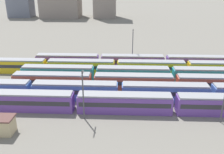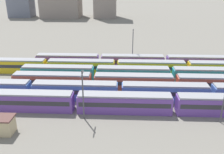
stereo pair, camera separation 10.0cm
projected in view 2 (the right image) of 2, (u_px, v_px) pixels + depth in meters
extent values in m
plane|color=slate|center=(50.00, 84.00, 60.81)|extent=(600.00, 600.00, 0.00)
cube|color=#6B429E|center=(28.00, 102.00, 48.13)|extent=(18.00, 3.00, 3.40)
cube|color=#2D2D33|center=(27.00, 100.00, 47.98)|extent=(17.20, 3.06, 0.90)
cube|color=#939399|center=(26.00, 93.00, 47.44)|extent=(17.60, 2.70, 0.35)
cube|color=#6B429E|center=(124.00, 104.00, 47.33)|extent=(18.00, 3.00, 3.40)
cube|color=#2D2D33|center=(124.00, 102.00, 47.18)|extent=(17.20, 3.06, 0.90)
cube|color=#939399|center=(125.00, 95.00, 46.64)|extent=(17.60, 2.70, 0.35)
cube|color=#6B429E|center=(224.00, 106.00, 46.54)|extent=(18.00, 3.00, 3.40)
cube|color=#4C70BC|center=(75.00, 91.00, 52.60)|extent=(18.00, 3.00, 3.40)
cube|color=#2D2D33|center=(75.00, 90.00, 52.45)|extent=(17.20, 3.06, 0.90)
cube|color=#939399|center=(75.00, 83.00, 51.92)|extent=(17.60, 2.70, 0.35)
cube|color=#4C70BC|center=(165.00, 93.00, 51.81)|extent=(18.00, 3.00, 3.40)
cube|color=#2D2D33|center=(165.00, 91.00, 51.66)|extent=(17.20, 3.06, 0.90)
cube|color=#939399|center=(165.00, 85.00, 51.12)|extent=(17.60, 2.70, 0.35)
cube|color=#BC4C38|center=(53.00, 81.00, 57.70)|extent=(18.00, 3.00, 3.40)
cube|color=#2D2D33|center=(52.00, 80.00, 57.56)|extent=(17.20, 3.06, 0.90)
cube|color=#939399|center=(52.00, 74.00, 57.02)|extent=(17.60, 2.70, 0.35)
cube|color=#BC4C38|center=(133.00, 83.00, 56.91)|extent=(18.00, 3.00, 3.40)
cube|color=#2D2D33|center=(133.00, 81.00, 56.76)|extent=(17.20, 3.06, 0.90)
cube|color=#939399|center=(134.00, 75.00, 56.22)|extent=(17.60, 2.70, 0.35)
cube|color=#BC4C38|center=(217.00, 84.00, 56.11)|extent=(18.00, 3.00, 3.40)
cube|color=#2D2D33|center=(217.00, 83.00, 55.97)|extent=(17.20, 3.06, 0.90)
cube|color=#939399|center=(218.00, 77.00, 55.43)|extent=(17.60, 2.70, 0.35)
cube|color=teal|center=(58.00, 74.00, 62.54)|extent=(18.00, 3.00, 3.40)
cube|color=#2D2D33|center=(58.00, 72.00, 62.39)|extent=(17.20, 3.06, 0.90)
cube|color=#939399|center=(58.00, 67.00, 61.85)|extent=(17.60, 2.70, 0.35)
cube|color=teal|center=(133.00, 75.00, 61.74)|extent=(18.00, 3.00, 3.40)
cube|color=#2D2D33|center=(133.00, 73.00, 61.59)|extent=(17.20, 3.06, 0.90)
cube|color=#939399|center=(133.00, 68.00, 61.06)|extent=(17.60, 2.70, 0.35)
cube|color=teal|center=(209.00, 76.00, 60.95)|extent=(18.00, 3.00, 3.40)
cube|color=#2D2D33|center=(210.00, 74.00, 60.80)|extent=(17.20, 3.06, 0.90)
cube|color=#939399|center=(210.00, 69.00, 60.26)|extent=(17.60, 2.70, 0.35)
cube|color=yellow|center=(13.00, 66.00, 67.95)|extent=(18.00, 3.00, 3.40)
cube|color=#2D2D33|center=(13.00, 65.00, 67.80)|extent=(17.20, 3.06, 0.90)
cube|color=#939399|center=(12.00, 60.00, 67.27)|extent=(17.60, 2.70, 0.35)
cube|color=yellow|center=(81.00, 67.00, 67.16)|extent=(18.00, 3.00, 3.40)
cube|color=#2D2D33|center=(81.00, 66.00, 67.01)|extent=(17.20, 3.06, 0.90)
cube|color=#939399|center=(81.00, 61.00, 66.47)|extent=(17.60, 2.70, 0.35)
cube|color=yellow|center=(151.00, 68.00, 66.36)|extent=(18.00, 3.00, 3.40)
cube|color=#2D2D33|center=(151.00, 67.00, 66.21)|extent=(17.20, 3.06, 0.90)
cube|color=#939399|center=(151.00, 62.00, 65.68)|extent=(17.60, 2.70, 0.35)
cube|color=yellow|center=(222.00, 69.00, 65.57)|extent=(18.00, 3.00, 3.40)
cube|color=#2D2D33|center=(223.00, 68.00, 65.42)|extent=(17.20, 3.06, 0.90)
cube|color=#939399|center=(224.00, 63.00, 64.88)|extent=(17.60, 2.70, 0.35)
cube|color=#6B429E|center=(68.00, 61.00, 72.19)|extent=(18.00, 3.00, 3.40)
cube|color=#2D2D33|center=(68.00, 60.00, 72.05)|extent=(17.20, 3.06, 0.90)
cube|color=#939399|center=(67.00, 55.00, 71.51)|extent=(17.60, 2.70, 0.35)
cube|color=#6B429E|center=(132.00, 62.00, 71.40)|extent=(18.00, 3.00, 3.40)
cube|color=#2D2D33|center=(132.00, 61.00, 71.25)|extent=(17.20, 3.06, 0.90)
cube|color=#939399|center=(133.00, 56.00, 70.71)|extent=(17.60, 2.70, 0.35)
cube|color=#6B429E|center=(198.00, 63.00, 70.61)|extent=(18.00, 3.00, 3.40)
cube|color=#2D2D33|center=(199.00, 62.00, 70.46)|extent=(17.20, 3.06, 0.90)
cube|color=#939399|center=(199.00, 57.00, 69.92)|extent=(17.60, 2.70, 0.35)
cylinder|color=#4C4C51|center=(133.00, 47.00, 72.89)|extent=(0.24, 0.24, 10.66)
cube|color=#47474C|center=(133.00, 31.00, 71.16)|extent=(0.16, 3.20, 0.16)
cylinder|color=#4C4C51|center=(83.00, 95.00, 43.81)|extent=(0.24, 0.24, 9.40)
cube|color=#47474C|center=(82.00, 74.00, 42.30)|extent=(0.16, 3.20, 0.16)
cube|color=#C6B284|center=(4.00, 126.00, 40.69)|extent=(3.20, 2.60, 2.80)
cube|color=brown|center=(2.00, 118.00, 40.13)|extent=(3.60, 3.00, 0.24)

